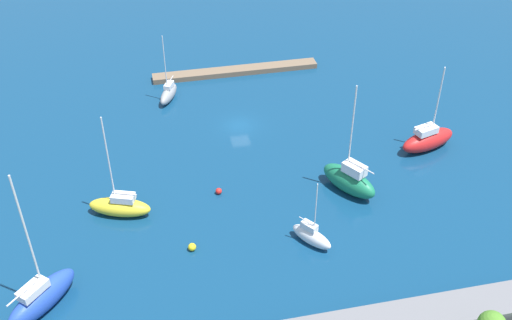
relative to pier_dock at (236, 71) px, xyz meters
The scene contains 10 objects.
water 14.88m from the pier_dock, 81.69° to the left, with size 160.00×160.00×0.00m, color navy.
pier_dock is the anchor object (origin of this frame).
sailboat_gray_by_breakwater 12.33m from the pier_dock, 28.50° to the left, with size 3.68×5.53×10.01m.
sailboat_yellow_east_end 34.84m from the pier_dock, 58.16° to the left, with size 7.27×4.42×12.57m.
sailboat_green_center_basin 31.85m from the pier_dock, 103.53° to the left, with size 5.98×7.50×13.65m.
sailboat_white_far_north 38.37m from the pier_dock, 91.21° to the left, with size 4.00×4.67×7.99m.
sailboat_red_along_channel 31.96m from the pier_dock, 128.58° to the left, with size 8.17×4.63×11.43m.
sailboat_blue_inner_mooring 48.82m from the pier_dock, 58.11° to the left, with size 7.03×7.38×15.25m.
mooring_buoy_yellow 38.52m from the pier_dock, 72.74° to the left, with size 0.84×0.84×0.84m, color yellow.
mooring_buoy_red 29.25m from the pier_dock, 75.58° to the left, with size 0.74×0.74×0.74m, color red.
Camera 1 is at (12.29, 67.23, 44.26)m, focal length 42.51 mm.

